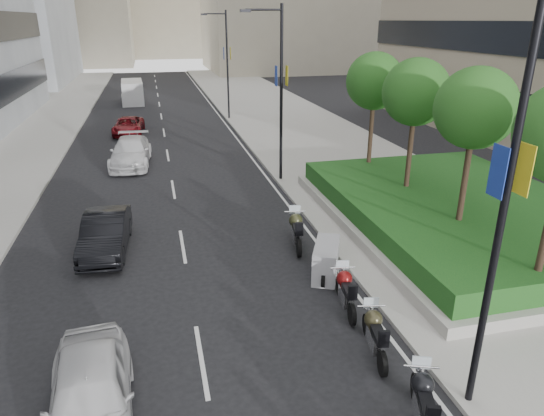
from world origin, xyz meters
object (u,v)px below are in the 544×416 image
object	(u,v)px
lamp_post_2	(225,60)
car_d	(128,126)
car_a	(91,395)
motorcycle_6	(296,230)
motorcycle_5	(326,260)
car_b	(105,233)
motorcycle_2	(423,402)
car_c	(131,152)
lamp_post_0	(499,198)
motorcycle_4	(346,290)
motorcycle_3	(375,333)
delivery_van	(133,93)
lamp_post_1	(278,87)

from	to	relation	value
lamp_post_2	car_d	size ratio (longest dim) A/B	1.97
car_a	motorcycle_6	bearing A→B (deg)	43.62
motorcycle_5	car_b	xyz separation A→B (m)	(-7.46, 3.79, 0.15)
car_d	motorcycle_2	bearing A→B (deg)	-72.77
car_b	car_c	distance (m)	12.00
lamp_post_0	motorcycle_6	distance (m)	10.09
motorcycle_2	motorcycle_4	world-z (taller)	motorcycle_2
motorcycle_3	motorcycle_5	bearing A→B (deg)	8.44
car_a	delivery_van	world-z (taller)	delivery_van
motorcycle_4	motorcycle_5	distance (m)	2.06
motorcycle_3	motorcycle_4	world-z (taller)	motorcycle_4
lamp_post_0	car_a	distance (m)	9.31
motorcycle_4	motorcycle_6	distance (m)	4.57
motorcycle_6	car_a	xyz separation A→B (m)	(-6.81, -7.55, 0.10)
lamp_post_2	car_a	size ratio (longest dim) A/B	2.01
lamp_post_2	motorcycle_4	xyz separation A→B (m)	(-1.11, -30.58, -4.46)
motorcycle_5	car_a	xyz separation A→B (m)	(-7.13, -5.03, 0.18)
lamp_post_2	motorcycle_4	world-z (taller)	lamp_post_2
car_b	motorcycle_3	bearing A→B (deg)	-44.53
motorcycle_2	motorcycle_3	distance (m)	2.53
lamp_post_2	motorcycle_6	xyz separation A→B (m)	(-1.32, -26.02, -4.41)
motorcycle_4	delivery_van	xyz separation A→B (m)	(-7.15, 41.79, 0.47)
motorcycle_2	motorcycle_6	distance (m)	9.28
car_a	motorcycle_3	bearing A→B (deg)	2.17
lamp_post_1	delivery_van	size ratio (longest dim) A/B	1.62
lamp_post_2	lamp_post_1	bearing A→B (deg)	-90.00
car_b	delivery_van	xyz separation A→B (m)	(0.20, 35.95, 0.34)
motorcycle_6	car_b	xyz separation A→B (m)	(-7.14, 1.27, 0.07)
lamp_post_2	car_d	bearing A→B (deg)	-154.65
motorcycle_4	car_d	distance (m)	27.61
car_d	delivery_van	xyz separation A→B (m)	(0.01, 15.13, 0.44)
car_c	car_d	distance (m)	8.86
motorcycle_2	car_b	size ratio (longest dim) A/B	0.50
motorcycle_6	car_a	world-z (taller)	car_a
lamp_post_1	lamp_post_2	xyz separation A→B (m)	(0.00, 18.00, 0.00)
motorcycle_3	motorcycle_6	xyz separation A→B (m)	(-0.15, 6.76, 0.06)
lamp_post_1	car_a	world-z (taller)	lamp_post_1
lamp_post_2	car_c	distance (m)	15.58
car_a	motorcycle_5	bearing A→B (deg)	30.90
motorcycle_2	motorcycle_5	size ratio (longest dim) A/B	1.07
motorcycle_4	car_b	distance (m)	9.39
motorcycle_5	lamp_post_1	bearing A→B (deg)	19.27
lamp_post_0	car_c	bearing A→B (deg)	109.44
motorcycle_2	motorcycle_5	bearing A→B (deg)	18.05
car_a	car_d	size ratio (longest dim) A/B	0.98
motorcycle_4	car_c	world-z (taller)	car_c
lamp_post_0	car_a	xyz separation A→B (m)	(-8.13, 1.44, -4.30)
car_d	motorcycle_4	bearing A→B (deg)	-70.39
motorcycle_3	motorcycle_5	distance (m)	4.25
motorcycle_5	car_a	distance (m)	8.73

